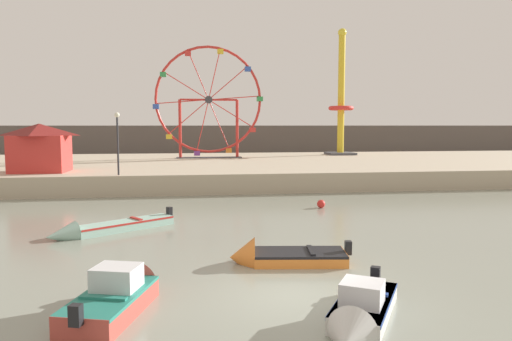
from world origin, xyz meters
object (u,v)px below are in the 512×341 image
at_px(motorboat_seafoam, 104,228).
at_px(ferris_wheel_red_frame, 209,102).
at_px(carnival_booth_red_striped, 40,147).
at_px(drop_tower_yellow_tower, 341,104).
at_px(motorboat_orange_hull, 276,257).
at_px(motorboat_pale_grey, 360,313).
at_px(mooring_buoy_orange, 321,204).
at_px(promenade_lamp_near, 118,134).
at_px(motorboat_faded_red, 121,292).

height_order(motorboat_seafoam, ferris_wheel_red_frame, ferris_wheel_red_frame).
bearing_deg(carnival_booth_red_striped, drop_tower_yellow_tower, 31.92).
xyz_separation_m(motorboat_orange_hull, ferris_wheel_red_frame, (-0.81, 30.83, 6.43)).
relative_size(drop_tower_yellow_tower, carnival_booth_red_striped, 3.43).
bearing_deg(drop_tower_yellow_tower, motorboat_pale_grey, -107.53).
bearing_deg(mooring_buoy_orange, promenade_lamp_near, 151.74).
distance_m(ferris_wheel_red_frame, carnival_booth_red_striped, 17.36).
distance_m(motorboat_orange_hull, mooring_buoy_orange, 10.64).
bearing_deg(promenade_lamp_near, ferris_wheel_red_frame, 67.03).
xyz_separation_m(motorboat_orange_hull, motorboat_pale_grey, (0.97, -4.97, 0.07)).
height_order(motorboat_pale_grey, mooring_buoy_orange, motorboat_pale_grey).
distance_m(motorboat_faded_red, drop_tower_yellow_tower, 41.49).
relative_size(drop_tower_yellow_tower, promenade_lamp_near, 3.36).
relative_size(motorboat_pale_grey, motorboat_faded_red, 0.94).
relative_size(motorboat_faded_red, mooring_buoy_orange, 8.92).
bearing_deg(drop_tower_yellow_tower, promenade_lamp_near, -138.50).
bearing_deg(mooring_buoy_orange, carnival_booth_red_striped, 152.27).
height_order(motorboat_pale_grey, carnival_booth_red_striped, carnival_booth_red_striped).
relative_size(motorboat_seafoam, ferris_wheel_red_frame, 0.47).
bearing_deg(motorboat_pale_grey, motorboat_faded_red, -78.30).
distance_m(motorboat_seafoam, carnival_booth_red_striped, 15.07).
distance_m(motorboat_orange_hull, promenade_lamp_near, 17.80).
bearing_deg(promenade_lamp_near, motorboat_pale_grey, -68.74).
bearing_deg(motorboat_seafoam, motorboat_orange_hull, 104.57).
bearing_deg(carnival_booth_red_striped, motorboat_pale_grey, -58.86).
height_order(drop_tower_yellow_tower, carnival_booth_red_striped, drop_tower_yellow_tower).
bearing_deg(drop_tower_yellow_tower, mooring_buoy_orange, -110.37).
relative_size(motorboat_faded_red, carnival_booth_red_striped, 1.02).
relative_size(motorboat_seafoam, mooring_buoy_orange, 11.35).
distance_m(motorboat_seafoam, mooring_buoy_orange, 11.45).
bearing_deg(motorboat_seafoam, carnival_booth_red_striped, -100.22).
height_order(motorboat_orange_hull, motorboat_pale_grey, motorboat_pale_grey).
xyz_separation_m(motorboat_faded_red, carnival_booth_red_striped, (-8.14, 21.66, 2.65)).
height_order(ferris_wheel_red_frame, drop_tower_yellow_tower, drop_tower_yellow_tower).
xyz_separation_m(motorboat_pale_grey, carnival_booth_red_striped, (-13.55, 23.57, 2.72)).
relative_size(motorboat_seafoam, motorboat_pale_grey, 1.35).
distance_m(carnival_booth_red_striped, mooring_buoy_orange, 19.25).
distance_m(motorboat_seafoam, ferris_wheel_red_frame, 26.96).
distance_m(motorboat_faded_red, carnival_booth_red_striped, 23.29).
relative_size(motorboat_orange_hull, motorboat_faded_red, 1.02).
bearing_deg(ferris_wheel_red_frame, drop_tower_yellow_tower, 12.44).
bearing_deg(drop_tower_yellow_tower, motorboat_orange_hull, -111.34).
bearing_deg(motorboat_seafoam, motorboat_faded_red, 66.75).
height_order(motorboat_pale_grey, promenade_lamp_near, promenade_lamp_near).
height_order(motorboat_seafoam, drop_tower_yellow_tower, drop_tower_yellow_tower).
height_order(motorboat_orange_hull, motorboat_faded_red, motorboat_faded_red).
xyz_separation_m(motorboat_faded_red, ferris_wheel_red_frame, (3.63, 33.89, 6.29)).
xyz_separation_m(motorboat_seafoam, promenade_lamp_near, (-0.90, 10.66, 3.68)).
relative_size(motorboat_orange_hull, motorboat_seafoam, 0.80).
bearing_deg(motorboat_orange_hull, motorboat_pale_grey, 108.35).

